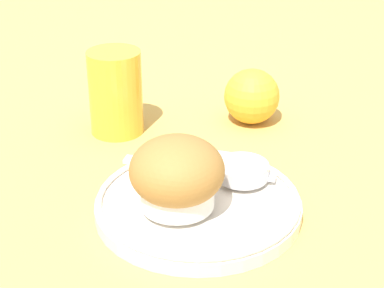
% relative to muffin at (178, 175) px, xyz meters
% --- Properties ---
extents(ground_plane, '(3.00, 3.00, 0.00)m').
position_rel_muffin_xyz_m(ground_plane, '(0.02, 0.02, -0.05)').
color(ground_plane, tan).
extents(plate, '(0.21, 0.21, 0.02)m').
position_rel_muffin_xyz_m(plate, '(0.02, 0.02, -0.04)').
color(plate, silver).
rests_on(plate, ground_plane).
extents(muffin, '(0.09, 0.09, 0.07)m').
position_rel_muffin_xyz_m(muffin, '(0.00, 0.00, 0.00)').
color(muffin, silver).
rests_on(muffin, plate).
extents(cream_ramekin, '(0.06, 0.06, 0.02)m').
position_rel_muffin_xyz_m(cream_ramekin, '(0.07, 0.06, -0.03)').
color(cream_ramekin, silver).
rests_on(cream_ramekin, plate).
extents(berry_pair, '(0.03, 0.02, 0.02)m').
position_rel_muffin_xyz_m(berry_pair, '(-0.01, 0.06, -0.03)').
color(berry_pair, '#B7192D').
rests_on(berry_pair, plate).
extents(butter_knife, '(0.17, 0.05, 0.00)m').
position_rel_muffin_xyz_m(butter_knife, '(0.02, 0.07, -0.03)').
color(butter_knife, silver).
rests_on(butter_knife, plate).
extents(orange_fruit, '(0.07, 0.07, 0.07)m').
position_rel_muffin_xyz_m(orange_fruit, '(0.09, 0.24, -0.02)').
color(orange_fruit, '#F4A82D').
rests_on(orange_fruit, ground_plane).
extents(juice_glass, '(0.07, 0.07, 0.11)m').
position_rel_muffin_xyz_m(juice_glass, '(-0.08, 0.21, 0.00)').
color(juice_glass, gold).
rests_on(juice_glass, ground_plane).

